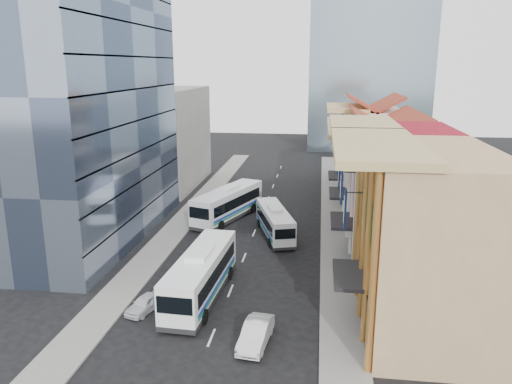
# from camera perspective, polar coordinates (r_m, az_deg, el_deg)

# --- Properties ---
(ground) EXTENTS (200.00, 200.00, 0.00)m
(ground) POSITION_cam_1_polar(r_m,az_deg,el_deg) (33.17, -5.51, -17.10)
(ground) COLOR black
(ground) RESTS_ON ground
(sidewalk_right) EXTENTS (3.00, 90.00, 0.15)m
(sidewalk_right) POSITION_cam_1_polar(r_m,az_deg,el_deg) (52.46, 9.05, -4.95)
(sidewalk_right) COLOR slate
(sidewalk_right) RESTS_ON ground
(sidewalk_left) EXTENTS (3.00, 90.00, 0.15)m
(sidewalk_left) POSITION_cam_1_polar(r_m,az_deg,el_deg) (54.57, -9.13, -4.18)
(sidewalk_left) COLOR slate
(sidewalk_left) RESTS_ON ground
(shophouse_tan) EXTENTS (8.00, 14.00, 12.00)m
(shophouse_tan) POSITION_cam_1_polar(r_m,az_deg,el_deg) (35.20, 19.12, -5.15)
(shophouse_tan) COLOR tan
(shophouse_tan) RESTS_ON ground
(shophouse_red) EXTENTS (8.00, 10.00, 12.00)m
(shophouse_red) POSITION_cam_1_polar(r_m,az_deg,el_deg) (46.51, 16.27, -0.24)
(shophouse_red) COLOR maroon
(shophouse_red) RESTS_ON ground
(shophouse_cream_near) EXTENTS (8.00, 9.00, 10.00)m
(shophouse_cream_near) POSITION_cam_1_polar(r_m,az_deg,el_deg) (55.88, 14.79, 1.21)
(shophouse_cream_near) COLOR silver
(shophouse_cream_near) RESTS_ON ground
(shophouse_cream_mid) EXTENTS (8.00, 9.00, 10.00)m
(shophouse_cream_mid) POSITION_cam_1_polar(r_m,az_deg,el_deg) (64.62, 13.83, 3.01)
(shophouse_cream_mid) COLOR silver
(shophouse_cream_mid) RESTS_ON ground
(shophouse_cream_far) EXTENTS (8.00, 12.00, 11.00)m
(shophouse_cream_far) POSITION_cam_1_polar(r_m,az_deg,el_deg) (74.82, 13.01, 4.96)
(shophouse_cream_far) COLOR silver
(shophouse_cream_far) RESTS_ON ground
(office_tower) EXTENTS (12.00, 26.00, 30.00)m
(office_tower) POSITION_cam_1_polar(r_m,az_deg,el_deg) (52.23, -19.90, 11.05)
(office_tower) COLOR #414D66
(office_tower) RESTS_ON ground
(office_block_far) EXTENTS (10.00, 18.00, 14.00)m
(office_block_far) POSITION_cam_1_polar(r_m,az_deg,el_deg) (73.83, -10.59, 6.14)
(office_block_far) COLOR gray
(office_block_far) RESTS_ON ground
(bus_left_near) EXTENTS (3.43, 12.07, 3.83)m
(bus_left_near) POSITION_cam_1_polar(r_m,az_deg,el_deg) (38.46, -6.30, -9.27)
(bus_left_near) COLOR white
(bus_left_near) RESTS_ON ground
(bus_left_far) EXTENTS (6.69, 12.24, 3.85)m
(bus_left_far) POSITION_cam_1_polar(r_m,az_deg,el_deg) (57.12, -3.22, -1.23)
(bus_left_far) COLOR silver
(bus_left_far) RESTS_ON ground
(bus_right) EXTENTS (5.05, 10.07, 3.15)m
(bus_right) POSITION_cam_1_polar(r_m,az_deg,el_deg) (51.58, 2.16, -3.35)
(bus_right) COLOR silver
(bus_right) RESTS_ON ground
(sedan_left) EXTENTS (2.46, 3.78, 1.19)m
(sedan_left) POSITION_cam_1_polar(r_m,az_deg,el_deg) (37.63, -12.55, -12.31)
(sedan_left) COLOR silver
(sedan_left) RESTS_ON ground
(sedan_right) EXTENTS (2.05, 4.57, 1.46)m
(sedan_right) POSITION_cam_1_polar(r_m,az_deg,el_deg) (32.85, -0.02, -15.89)
(sedan_right) COLOR silver
(sedan_right) RESTS_ON ground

